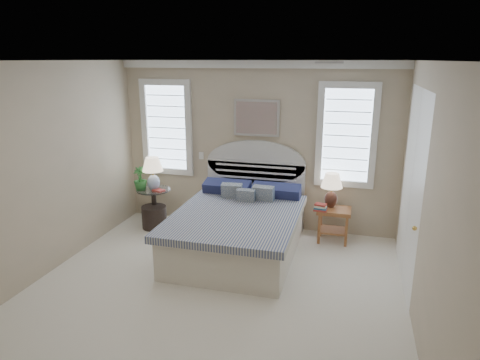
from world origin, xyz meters
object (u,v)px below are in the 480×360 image
Objects in this scene: bed at (240,226)px; floor_pot at (154,217)px; side_table_left at (154,203)px; nightstand_right at (334,218)px; lamp_right at (332,186)px; lamp_left at (153,170)px.

floor_pot is (-1.60, 0.48, -0.20)m from bed.
side_table_left is at bearing 160.26° from bed.
lamp_right is at bearing 126.16° from nightstand_right.
lamp_left is at bearing 160.45° from bed.
nightstand_right is 1.31× the size of floor_pot.
nightstand_right is 2.92m from floor_pot.
lamp_right is at bearing 3.99° from lamp_left.
bed reaches higher than lamp_right.
bed reaches higher than floor_pot.
side_table_left is 0.24m from floor_pot.
bed is 1.75m from side_table_left.
floor_pot is 0.79m from lamp_left.
floor_pot is (0.05, -0.11, -0.20)m from side_table_left.
nightstand_right is at bearing 1.94° from side_table_left.
side_table_left is at bearing 144.80° from lamp_left.
lamp_left is (-2.93, -0.11, 0.58)m from nightstand_right.
bed is 4.29× the size of nightstand_right.
lamp_left reaches higher than nightstand_right.
nightstand_right is at bearing 4.19° from floor_pot.
bed is at bearing -151.97° from nightstand_right.
bed is at bearing -147.76° from lamp_right.
side_table_left is 1.55× the size of floor_pot.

